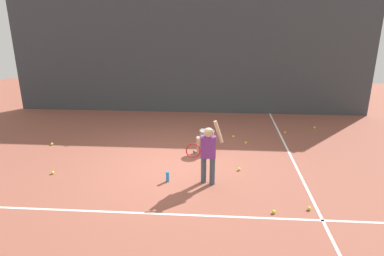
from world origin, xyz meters
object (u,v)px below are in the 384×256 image
at_px(tennis_player, 208,151).
at_px(tennis_ball_4, 274,212).
at_px(water_bottle, 168,177).
at_px(tennis_ball_6, 239,169).
at_px(tennis_ball_8, 233,137).
at_px(tennis_ball_7, 246,143).
at_px(tennis_ball_2, 285,133).
at_px(ball_hopper, 207,141).
at_px(tennis_ball_3, 53,173).
at_px(tennis_ball_5, 314,128).
at_px(tennis_ball_1, 52,144).
at_px(tennis_ball_0, 309,208).

relative_size(tennis_player, tennis_ball_4, 20.46).
bearing_deg(water_bottle, tennis_ball_4, -27.45).
xyz_separation_m(tennis_player, water_bottle, (-0.82, 0.02, -0.62)).
bearing_deg(tennis_player, tennis_ball_6, 44.04).
bearing_deg(tennis_ball_8, tennis_ball_7, -55.76).
xyz_separation_m(tennis_ball_2, tennis_ball_4, (-0.95, -4.22, 0.00)).
bearing_deg(ball_hopper, tennis_ball_7, 29.96).
bearing_deg(water_bottle, tennis_ball_2, 46.79).
bearing_deg(tennis_ball_3, tennis_ball_8, 32.45).
bearing_deg(tennis_ball_5, tennis_ball_7, -146.68).
bearing_deg(tennis_ball_1, ball_hopper, -1.95).
xyz_separation_m(tennis_ball_6, tennis_ball_7, (0.27, 1.63, 0.00)).
bearing_deg(tennis_ball_5, tennis_ball_4, -112.04).
relative_size(tennis_player, tennis_ball_5, 20.46).
xyz_separation_m(tennis_player, tennis_ball_3, (-3.37, 0.19, -0.69)).
bearing_deg(tennis_ball_2, tennis_ball_3, -151.46).
xyz_separation_m(ball_hopper, tennis_ball_5, (3.18, 2.01, -0.26)).
distance_m(tennis_ball_4, tennis_ball_7, 3.32).
relative_size(tennis_player, water_bottle, 6.14).
height_order(tennis_ball_3, tennis_ball_6, same).
bearing_deg(tennis_ball_4, tennis_ball_8, 98.35).
distance_m(tennis_player, tennis_ball_4, 1.73).
relative_size(tennis_ball_3, tennis_ball_5, 1.00).
relative_size(ball_hopper, water_bottle, 2.55).
xyz_separation_m(ball_hopper, tennis_ball_0, (1.91, -2.56, -0.26)).
height_order(tennis_ball_0, tennis_ball_4, same).
bearing_deg(tennis_ball_5, tennis_ball_2, -152.23).
relative_size(tennis_ball_1, tennis_ball_7, 1.00).
height_order(tennis_ball_2, tennis_ball_3, same).
relative_size(tennis_ball_6, tennis_ball_8, 1.00).
bearing_deg(tennis_player, tennis_ball_3, 177.43).
height_order(tennis_player, tennis_ball_4, tennis_player).
relative_size(tennis_player, ball_hopper, 2.40).
bearing_deg(tennis_ball_0, tennis_ball_4, -166.48).
bearing_deg(tennis_ball_0, ball_hopper, 126.73).
xyz_separation_m(tennis_player, tennis_ball_6, (0.69, 0.66, -0.69)).
distance_m(tennis_player, water_bottle, 1.03).
xyz_separation_m(tennis_ball_0, tennis_ball_7, (-0.89, 3.16, 0.00)).
distance_m(tennis_ball_0, tennis_ball_7, 3.28).
height_order(tennis_player, tennis_ball_8, tennis_player).
relative_size(ball_hopper, tennis_ball_1, 8.52).
height_order(tennis_ball_1, tennis_ball_6, same).
bearing_deg(tennis_ball_8, tennis_ball_5, 21.16).
height_order(water_bottle, tennis_ball_8, water_bottle).
bearing_deg(tennis_ball_2, tennis_ball_6, -119.90).
bearing_deg(tennis_ball_8, tennis_player, -103.30).
bearing_deg(tennis_ball_0, tennis_ball_3, 168.52).
height_order(water_bottle, tennis_ball_7, water_bottle).
bearing_deg(tennis_ball_2, tennis_ball_4, -102.67).
bearing_deg(tennis_ball_7, tennis_player, -112.85).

